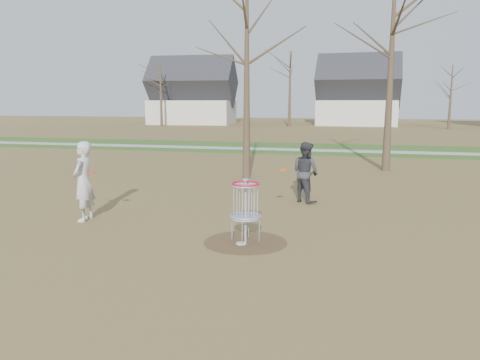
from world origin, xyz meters
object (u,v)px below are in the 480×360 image
at_px(player_standing, 83,181).
at_px(disc_golf_basket, 246,201).
at_px(player_throwing, 305,172).
at_px(disc_grounded, 241,243).

xyz_separation_m(player_standing, disc_golf_basket, (4.41, -0.86, -0.10)).
distance_m(player_standing, player_throwing, 6.33).
bearing_deg(player_standing, disc_grounded, 70.33).
bearing_deg(disc_grounded, player_throwing, 79.88).
height_order(player_throwing, disc_grounded, player_throwing).
distance_m(player_standing, disc_grounded, 4.58).
height_order(player_standing, player_throwing, player_standing).
height_order(player_standing, disc_grounded, player_standing).
bearing_deg(disc_grounded, disc_golf_basket, 70.43).
relative_size(disc_grounded, disc_golf_basket, 0.16).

